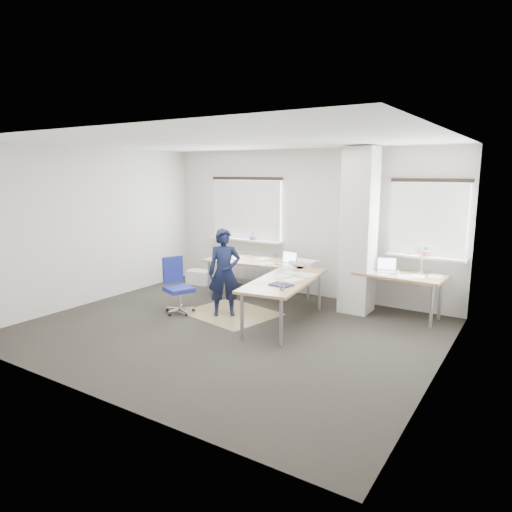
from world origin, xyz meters
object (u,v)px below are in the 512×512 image
Objects in this scene: desk_side at (400,277)px; person at (224,273)px; desk_main at (273,271)px; task_chair at (178,298)px.

desk_side is 0.98× the size of person.
desk_main is at bearing 14.66° from person.
desk_side is 2.88m from person.
desk_main is 2.87× the size of task_chair.
task_chair is 0.65× the size of person.
desk_side is 1.51× the size of task_chair.
person reaches higher than task_chair.
desk_side reaches higher than desk_main.
person is (0.75, 0.31, 0.47)m from task_chair.
desk_main is 1.86× the size of person.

